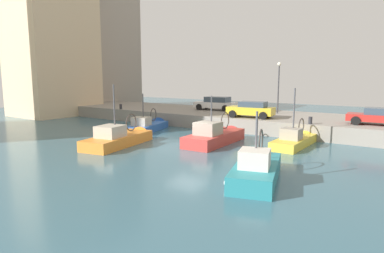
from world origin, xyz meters
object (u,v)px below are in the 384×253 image
(mooring_bollard_south, at_px, (310,120))
(quay_streetlamp, at_px, (279,79))
(fishing_boat_orange, at_px, (122,143))
(fishing_boat_red, at_px, (217,141))
(parked_car_yellow, at_px, (251,109))
(mooring_bollard_mid, at_px, (121,107))
(fishing_boat_yellow, at_px, (296,144))
(fishing_boat_teal, at_px, (257,176))
(fishing_boat_blue, at_px, (149,129))
(parked_car_white, at_px, (216,103))
(parked_car_red, at_px, (381,116))

(mooring_bollard_south, height_order, quay_streetlamp, quay_streetlamp)
(fishing_boat_orange, bearing_deg, fishing_boat_red, -50.42)
(parked_car_yellow, bearing_deg, mooring_bollard_south, -102.40)
(mooring_bollard_mid, bearing_deg, fishing_boat_yellow, -97.12)
(fishing_boat_teal, height_order, fishing_boat_red, fishing_boat_red)
(fishing_boat_blue, distance_m, mooring_bollard_south, 13.55)
(fishing_boat_yellow, height_order, quay_streetlamp, quay_streetlamp)
(mooring_bollard_mid, bearing_deg, quay_streetlamp, -69.88)
(fishing_boat_orange, relative_size, fishing_boat_blue, 1.07)
(fishing_boat_blue, bearing_deg, parked_car_white, -13.36)
(parked_car_yellow, xyz_separation_m, mooring_bollard_mid, (-1.16, 14.71, -0.44))
(parked_car_yellow, relative_size, parked_car_white, 0.90)
(parked_car_white, height_order, quay_streetlamp, quay_streetlamp)
(fishing_boat_yellow, bearing_deg, fishing_boat_orange, 123.26)
(parked_car_white, height_order, mooring_bollard_mid, parked_car_white)
(fishing_boat_red, bearing_deg, mooring_bollard_south, -47.14)
(fishing_boat_blue, distance_m, fishing_boat_red, 8.04)
(fishing_boat_blue, relative_size, quay_streetlamp, 1.30)
(mooring_bollard_mid, bearing_deg, fishing_boat_teal, -118.12)
(fishing_boat_teal, distance_m, fishing_boat_yellow, 8.58)
(fishing_boat_blue, height_order, quay_streetlamp, quay_streetlamp)
(fishing_boat_red, relative_size, mooring_bollard_mid, 11.97)
(fishing_boat_red, distance_m, mooring_bollard_south, 7.21)
(fishing_boat_teal, height_order, fishing_boat_blue, fishing_boat_blue)
(parked_car_red, distance_m, mooring_bollard_south, 4.89)
(fishing_boat_teal, distance_m, mooring_bollard_mid, 23.39)
(fishing_boat_orange, relative_size, parked_car_yellow, 1.65)
(quay_streetlamp, bearing_deg, mooring_bollard_south, -140.97)
(fishing_boat_teal, relative_size, parked_car_white, 1.34)
(mooring_bollard_south, bearing_deg, fishing_boat_teal, -176.93)
(parked_car_red, bearing_deg, fishing_boat_blue, 107.60)
(fishing_boat_orange, height_order, fishing_boat_blue, fishing_boat_orange)
(fishing_boat_orange, bearing_deg, fishing_boat_yellow, -56.74)
(fishing_boat_orange, height_order, quay_streetlamp, quay_streetlamp)
(fishing_boat_orange, distance_m, mooring_bollard_mid, 13.32)
(fishing_boat_yellow, relative_size, parked_car_yellow, 1.44)
(fishing_boat_orange, height_order, parked_car_red, fishing_boat_orange)
(mooring_bollard_south, bearing_deg, quay_streetlamp, 39.03)
(fishing_boat_blue, height_order, parked_car_red, fishing_boat_blue)
(fishing_boat_blue, bearing_deg, mooring_bollard_mid, 64.62)
(fishing_boat_teal, xyz_separation_m, fishing_boat_red, (6.19, 5.78, 0.02))
(fishing_boat_blue, height_order, parked_car_white, fishing_boat_blue)
(mooring_bollard_mid, bearing_deg, mooring_bollard_south, -90.00)
(fishing_boat_yellow, distance_m, mooring_bollard_south, 2.83)
(fishing_boat_teal, distance_m, quay_streetlamp, 17.97)
(parked_car_yellow, height_order, parked_car_white, parked_car_white)
(fishing_boat_orange, xyz_separation_m, fishing_boat_yellow, (6.64, -10.12, -0.02))
(parked_car_red, height_order, mooring_bollard_mid, parked_car_red)
(fishing_boat_red, distance_m, parked_car_yellow, 6.24)
(fishing_boat_red, relative_size, mooring_bollard_south, 11.97)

